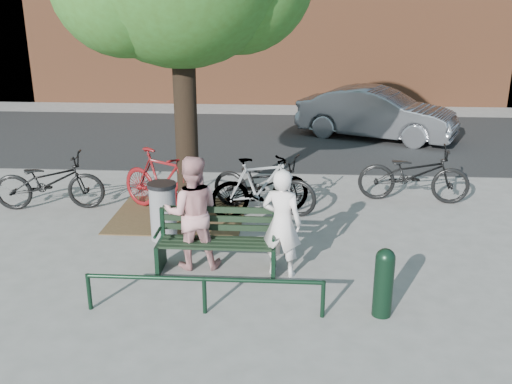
# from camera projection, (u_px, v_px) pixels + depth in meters

# --- Properties ---
(ground) EXTENTS (90.00, 90.00, 0.00)m
(ground) POSITION_uv_depth(u_px,v_px,m) (217.00, 271.00, 8.46)
(ground) COLOR gray
(ground) RESTS_ON ground
(dirt_pit) EXTENTS (2.40, 2.00, 0.02)m
(dirt_pit) POSITION_uv_depth(u_px,v_px,m) (179.00, 215.00, 10.60)
(dirt_pit) COLOR brown
(dirt_pit) RESTS_ON ground
(road) EXTENTS (40.00, 7.00, 0.01)m
(road) POSITION_uv_depth(u_px,v_px,m) (255.00, 138.00, 16.49)
(road) COLOR black
(road) RESTS_ON ground
(park_bench) EXTENTS (1.74, 0.54, 0.97)m
(park_bench) POSITION_uv_depth(u_px,v_px,m) (217.00, 239.00, 8.38)
(park_bench) COLOR black
(park_bench) RESTS_ON ground
(guard_railing) EXTENTS (3.06, 0.06, 0.51)m
(guard_railing) POSITION_uv_depth(u_px,v_px,m) (204.00, 285.00, 7.20)
(guard_railing) COLOR black
(guard_railing) RESTS_ON ground
(person_left) EXTENTS (0.67, 0.53, 1.60)m
(person_left) POSITION_uv_depth(u_px,v_px,m) (282.00, 223.00, 8.12)
(person_left) COLOR silver
(person_left) RESTS_ON ground
(person_right) EXTENTS (0.91, 0.75, 1.71)m
(person_right) POSITION_uv_depth(u_px,v_px,m) (192.00, 213.00, 8.35)
(person_right) COLOR tan
(person_right) RESTS_ON ground
(bollard) EXTENTS (0.25, 0.25, 0.92)m
(bollard) POSITION_uv_depth(u_px,v_px,m) (384.00, 280.00, 7.12)
(bollard) COLOR black
(bollard) RESTS_ON ground
(litter_bin) EXTENTS (0.48, 0.48, 0.98)m
(litter_bin) POSITION_uv_depth(u_px,v_px,m) (163.00, 211.00, 9.44)
(litter_bin) COLOR gray
(litter_bin) RESTS_ON ground
(bicycle_a) EXTENTS (2.14, 0.98, 1.08)m
(bicycle_a) POSITION_uv_depth(u_px,v_px,m) (49.00, 182.00, 10.79)
(bicycle_a) COLOR black
(bicycle_a) RESTS_ON ground
(bicycle_b) EXTENTS (2.02, 1.55, 1.22)m
(bicycle_b) POSITION_uv_depth(u_px,v_px,m) (163.00, 182.00, 10.56)
(bicycle_b) COLOR #5D0D0F
(bicycle_b) RESTS_ON ground
(bicycle_c) EXTENTS (2.20, 1.39, 1.09)m
(bicycle_c) POSITION_uv_depth(u_px,v_px,m) (264.00, 183.00, 10.68)
(bicycle_c) COLOR black
(bicycle_c) RESTS_ON ground
(bicycle_d) EXTENTS (1.95, 1.16, 1.13)m
(bicycle_d) POSITION_uv_depth(u_px,v_px,m) (261.00, 187.00, 10.42)
(bicycle_d) COLOR gray
(bicycle_d) RESTS_ON ground
(bicycle_e) EXTENTS (2.21, 0.99, 1.13)m
(bicycle_e) POSITION_uv_depth(u_px,v_px,m) (414.00, 174.00, 11.19)
(bicycle_e) COLOR black
(bicycle_e) RESTS_ON ground
(parked_car) EXTENTS (4.67, 3.19, 1.46)m
(parked_car) POSITION_uv_depth(u_px,v_px,m) (376.00, 114.00, 16.23)
(parked_car) COLOR slate
(parked_car) RESTS_ON ground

